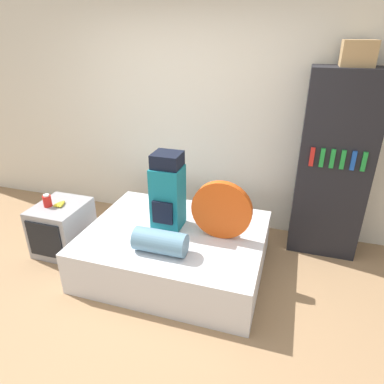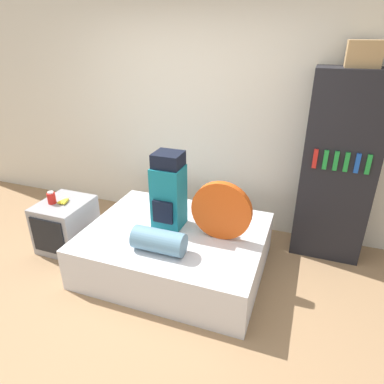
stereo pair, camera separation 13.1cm
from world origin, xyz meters
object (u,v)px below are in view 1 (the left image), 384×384
at_px(tent_bag, 222,210).
at_px(canister, 47,201).
at_px(television, 63,227).
at_px(backpack, 168,192).
at_px(bookshelf, 333,167).
at_px(cardboard_box, 358,53).
at_px(sleeping_roll, 160,242).

height_order(tent_bag, canister, tent_bag).
bearing_deg(canister, television, 25.76).
distance_m(backpack, bookshelf, 1.71).
xyz_separation_m(tent_bag, bookshelf, (0.98, 0.80, 0.25)).
height_order(television, cardboard_box, cardboard_box).
height_order(television, canister, canister).
distance_m(sleeping_roll, cardboard_box, 2.43).
bearing_deg(television, backpack, 6.81).
distance_m(backpack, cardboard_box, 2.13).
xyz_separation_m(canister, cardboard_box, (2.84, 0.96, 1.44)).
bearing_deg(sleeping_roll, television, 166.39).
distance_m(tent_bag, television, 1.81).
bearing_deg(bookshelf, tent_bag, -140.58).
xyz_separation_m(tent_bag, sleeping_roll, (-0.45, -0.41, -0.18)).
bearing_deg(cardboard_box, backpack, -153.51).
bearing_deg(cardboard_box, bookshelf, -143.37).
bearing_deg(sleeping_roll, backpack, 102.06).
height_order(sleeping_roll, bookshelf, bookshelf).
relative_size(canister, bookshelf, 0.07).
bearing_deg(tent_bag, television, -176.91).
bearing_deg(television, cardboard_box, 18.44).
bearing_deg(canister, sleeping_roll, -10.97).
distance_m(canister, bookshelf, 2.99).
xyz_separation_m(backpack, bookshelf, (1.52, 0.75, 0.16)).
distance_m(television, cardboard_box, 3.40).
bearing_deg(cardboard_box, tent_bag, -140.66).
relative_size(sleeping_roll, television, 0.81).
bearing_deg(bookshelf, television, -161.78).
bearing_deg(tent_bag, canister, -175.68).
xyz_separation_m(television, bookshelf, (2.72, 0.90, 0.69)).
bearing_deg(tent_bag, bookshelf, 39.42).
relative_size(television, cardboard_box, 2.02).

